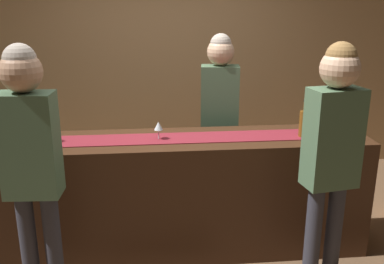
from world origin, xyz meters
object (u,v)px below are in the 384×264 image
at_px(wine_bottle_green, 344,120).
at_px(customer_browsing, 30,153).
at_px(wine_glass_near_customer, 52,129).
at_px(bartender, 220,106).
at_px(wine_glass_mid_counter, 159,126).
at_px(wine_bottle_amber, 304,123).
at_px(customer_sipping, 332,145).

xyz_separation_m(wine_bottle_green, customer_browsing, (-2.29, -0.63, 0.03)).
distance_m(wine_glass_near_customer, bartender, 1.49).
bearing_deg(wine_glass_mid_counter, customer_browsing, -141.89).
xyz_separation_m(wine_bottle_green, wine_bottle_amber, (-0.35, -0.05, 0.00)).
xyz_separation_m(wine_bottle_amber, wine_glass_mid_counter, (-1.14, 0.04, -0.01)).
height_order(wine_glass_near_customer, bartender, bartender).
xyz_separation_m(wine_glass_mid_counter, bartender, (0.57, 0.59, 0.00)).
relative_size(wine_bottle_amber, customer_browsing, 0.17).
height_order(wine_bottle_green, wine_glass_near_customer, wine_bottle_green).
height_order(wine_bottle_green, customer_sipping, customer_sipping).
bearing_deg(wine_glass_mid_counter, wine_bottle_green, 0.24).
distance_m(wine_bottle_amber, wine_glass_mid_counter, 1.14).
xyz_separation_m(wine_glass_near_customer, customer_browsing, (0.00, -0.64, 0.04)).
height_order(wine_glass_near_customer, customer_sipping, customer_sipping).
distance_m(wine_glass_near_customer, customer_sipping, 2.03).
xyz_separation_m(wine_glass_near_customer, wine_glass_mid_counter, (0.81, -0.01, 0.00)).
bearing_deg(customer_browsing, wine_glass_mid_counter, 41.64).
bearing_deg(bartender, wine_bottle_amber, 139.73).
distance_m(wine_bottle_green, wine_glass_near_customer, 2.30).
relative_size(wine_glass_mid_counter, customer_sipping, 0.08).
distance_m(wine_bottle_green, customer_browsing, 2.38).
bearing_deg(wine_glass_near_customer, wine_bottle_amber, -1.76).
height_order(wine_bottle_amber, customer_browsing, customer_browsing).
bearing_deg(wine_bottle_green, wine_glass_near_customer, 179.78).
relative_size(wine_bottle_amber, wine_glass_mid_counter, 2.10).
height_order(wine_glass_near_customer, customer_browsing, customer_browsing).
height_order(wine_bottle_green, wine_glass_mid_counter, wine_bottle_green).
bearing_deg(bartender, wine_glass_mid_counter, 53.81).
relative_size(wine_bottle_green, wine_glass_near_customer, 2.10).
distance_m(wine_bottle_amber, customer_sipping, 0.62).
xyz_separation_m(wine_glass_near_customer, customer_sipping, (1.91, -0.68, 0.03)).
height_order(wine_glass_mid_counter, customer_browsing, customer_browsing).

